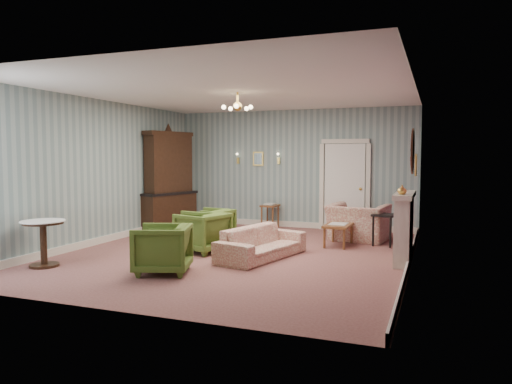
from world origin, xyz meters
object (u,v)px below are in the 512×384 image
at_px(olive_chair_a, 162,246).
at_px(olive_chair_b, 203,230).
at_px(fireplace, 404,227).
at_px(coffee_table, 338,235).
at_px(side_table_black, 384,230).
at_px(sofa_chintz, 262,237).
at_px(wingback_chair, 358,216).
at_px(olive_chair_c, 209,225).
at_px(dresser, 168,178).
at_px(pedestal_table, 44,243).

relative_size(olive_chair_a, olive_chair_b, 1.00).
xyz_separation_m(olive_chair_a, fireplace, (3.36, 2.15, 0.17)).
height_order(coffee_table, side_table_black, side_table_black).
height_order(sofa_chintz, wingback_chair, wingback_chair).
xyz_separation_m(wingback_chair, side_table_black, (0.58, -0.47, -0.19)).
relative_size(wingback_chair, side_table_black, 1.83).
xyz_separation_m(olive_chair_c, sofa_chintz, (1.37, -0.71, -0.04)).
bearing_deg(sofa_chintz, wingback_chair, -14.64).
distance_m(fireplace, side_table_black, 1.38).
relative_size(olive_chair_b, wingback_chair, 0.70).
height_order(olive_chair_c, dresser, dresser).
bearing_deg(wingback_chair, sofa_chintz, 69.76).
bearing_deg(fireplace, coffee_table, 142.28).
relative_size(fireplace, side_table_black, 2.19).
bearing_deg(olive_chair_b, wingback_chair, 147.94).
relative_size(olive_chair_b, sofa_chintz, 0.44).
height_order(olive_chair_a, fireplace, fireplace).
bearing_deg(sofa_chintz, coffee_table, -18.18).
distance_m(olive_chair_c, coffee_table, 2.57).
height_order(wingback_chair, dresser, dresser).
height_order(olive_chair_c, sofa_chintz, olive_chair_c).
height_order(olive_chair_b, side_table_black, olive_chair_b).
bearing_deg(olive_chair_a, olive_chair_c, 169.27).
relative_size(sofa_chintz, side_table_black, 2.92).
bearing_deg(dresser, sofa_chintz, -20.23).
bearing_deg(wingback_chair, fireplace, 128.76).
bearing_deg(sofa_chintz, olive_chair_a, 159.69).
distance_m(olive_chair_c, sofa_chintz, 1.55).
xyz_separation_m(wingback_chair, dresser, (-4.48, -0.13, 0.73)).
distance_m(fireplace, pedestal_table, 5.91).
bearing_deg(coffee_table, dresser, 171.65).
distance_m(olive_chair_a, sofa_chintz, 1.85).
relative_size(olive_chair_c, fireplace, 0.58).
xyz_separation_m(sofa_chintz, pedestal_table, (-3.05, -1.83, 0.01)).
distance_m(olive_chair_b, side_table_black, 3.56).
height_order(olive_chair_a, dresser, dresser).
relative_size(olive_chair_c, dresser, 0.33).
distance_m(olive_chair_a, wingback_chair, 4.55).
bearing_deg(olive_chair_a, pedestal_table, -100.58).
relative_size(dresser, fireplace, 1.78).
bearing_deg(olive_chair_c, fireplace, 98.13).
distance_m(side_table_black, pedestal_table, 6.18).
xyz_separation_m(sofa_chintz, wingback_chair, (1.29, 2.37, 0.14)).
bearing_deg(pedestal_table, coffee_table, 40.33).
xyz_separation_m(olive_chair_b, sofa_chintz, (1.21, -0.12, -0.04)).
xyz_separation_m(olive_chair_a, dresser, (-2.15, 3.77, 0.84)).
bearing_deg(olive_chair_c, wingback_chair, 131.48).
bearing_deg(wingback_chair, olive_chair_c, 40.19).
bearing_deg(coffee_table, pedestal_table, -139.67).
distance_m(olive_chair_b, sofa_chintz, 1.21).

